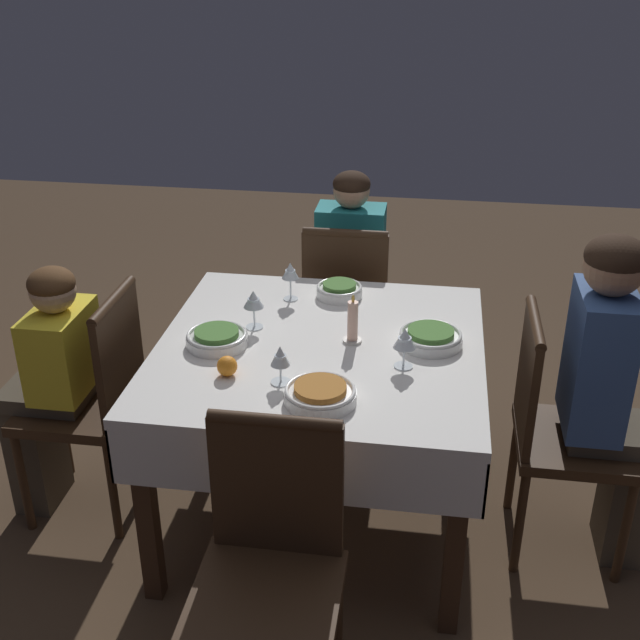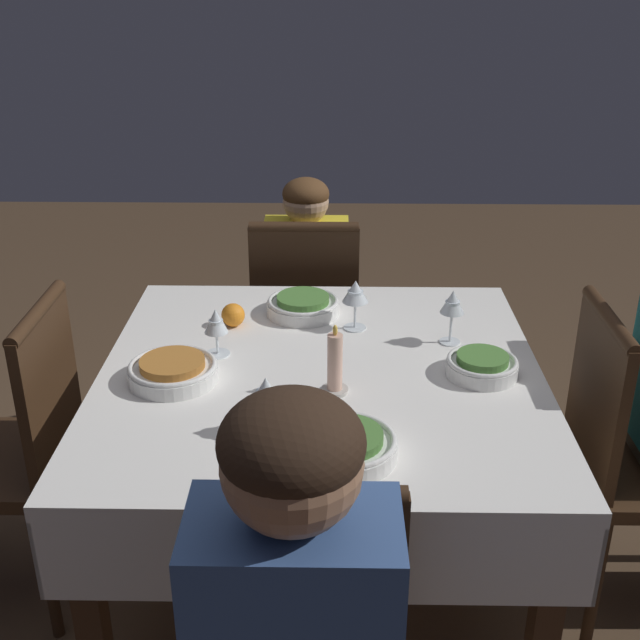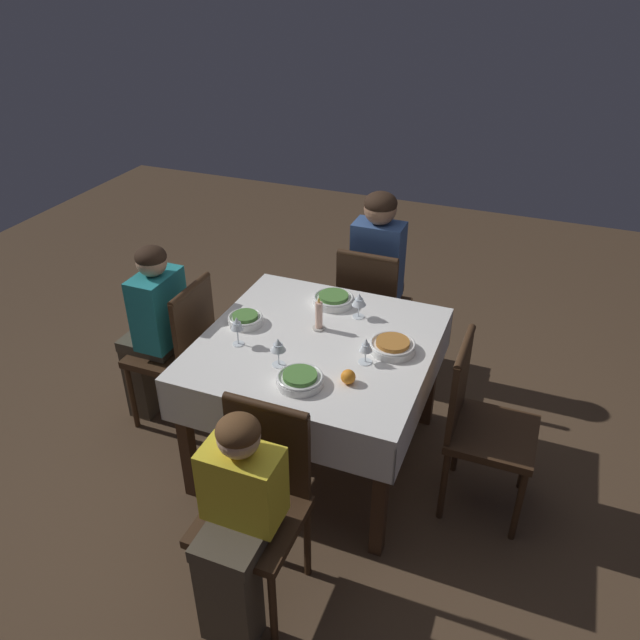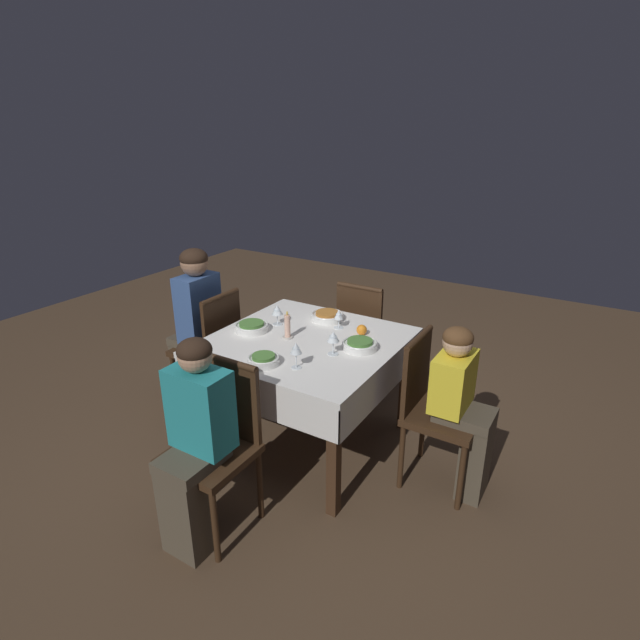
# 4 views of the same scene
# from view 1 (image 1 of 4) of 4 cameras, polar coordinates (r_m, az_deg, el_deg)

# --- Properties ---
(ground_plane) EXTENTS (8.00, 8.00, 0.00)m
(ground_plane) POSITION_cam_1_polar(r_m,az_deg,el_deg) (3.18, 0.00, -13.58)
(ground_plane) COLOR #4C3826
(dining_table) EXTENTS (1.12, 1.12, 0.74)m
(dining_table) POSITION_cam_1_polar(r_m,az_deg,el_deg) (2.81, 0.01, -3.38)
(dining_table) COLOR white
(dining_table) RESTS_ON ground_plane
(chair_south) EXTENTS (0.40, 0.40, 0.91)m
(chair_south) POSITION_cam_1_polar(r_m,az_deg,el_deg) (2.87, 16.47, -7.14)
(chair_south) COLOR #382314
(chair_south) RESTS_ON ground_plane
(chair_north) EXTENTS (0.40, 0.40, 0.91)m
(chair_north) POSITION_cam_1_polar(r_m,az_deg,el_deg) (3.04, -15.75, -5.07)
(chair_north) COLOR #382314
(chair_north) RESTS_ON ground_plane
(chair_east) EXTENTS (0.40, 0.40, 0.91)m
(chair_east) POSITION_cam_1_polar(r_m,az_deg,el_deg) (3.59, 1.96, 1.09)
(chair_east) COLOR #382314
(chair_east) RESTS_ON ground_plane
(chair_west) EXTENTS (0.40, 0.40, 0.91)m
(chair_west) POSITION_cam_1_polar(r_m,az_deg,el_deg) (2.24, -3.60, -16.94)
(chair_west) COLOR #382314
(chair_west) RESTS_ON ground_plane
(person_adult_denim) EXTENTS (0.30, 0.34, 1.20)m
(person_adult_denim) POSITION_cam_1_polar(r_m,az_deg,el_deg) (2.81, 19.91, -4.34)
(person_adult_denim) COLOR #4C4233
(person_adult_denim) RESTS_ON ground_plane
(person_child_yellow) EXTENTS (0.30, 0.33, 1.00)m
(person_child_yellow) POSITION_cam_1_polar(r_m,az_deg,el_deg) (3.09, -18.65, -4.09)
(person_child_yellow) COLOR #4C4233
(person_child_yellow) RESTS_ON ground_plane
(person_child_teal) EXTENTS (0.33, 0.30, 1.09)m
(person_child_teal) POSITION_cam_1_polar(r_m,az_deg,el_deg) (3.70, 2.27, 3.41)
(person_child_teal) COLOR #4C4233
(person_child_teal) RESTS_ON ground_plane
(bowl_south) EXTENTS (0.22, 0.22, 0.06)m
(bowl_south) POSITION_cam_1_polar(r_m,az_deg,el_deg) (2.78, 7.86, -1.21)
(bowl_south) COLOR white
(bowl_south) RESTS_ON dining_table
(wine_glass_south) EXTENTS (0.07, 0.07, 0.14)m
(wine_glass_south) POSITION_cam_1_polar(r_m,az_deg,el_deg) (2.59, 6.04, -1.40)
(wine_glass_south) COLOR white
(wine_glass_south) RESTS_ON dining_table
(bowl_north) EXTENTS (0.21, 0.21, 0.06)m
(bowl_north) POSITION_cam_1_polar(r_m,az_deg,el_deg) (2.77, -7.35, -1.27)
(bowl_north) COLOR white
(bowl_north) RESTS_ON dining_table
(wine_glass_north) EXTENTS (0.07, 0.07, 0.14)m
(wine_glass_north) POSITION_cam_1_polar(r_m,az_deg,el_deg) (2.84, -4.75, 1.38)
(wine_glass_north) COLOR white
(wine_glass_north) RESTS_ON dining_table
(bowl_east) EXTENTS (0.18, 0.18, 0.06)m
(bowl_east) POSITION_cam_1_polar(r_m,az_deg,el_deg) (3.10, 1.39, 2.16)
(bowl_east) COLOR white
(bowl_east) RESTS_ON dining_table
(wine_glass_east) EXTENTS (0.06, 0.06, 0.15)m
(wine_glass_east) POSITION_cam_1_polar(r_m,az_deg,el_deg) (3.05, -2.13, 3.42)
(wine_glass_east) COLOR white
(wine_glass_east) RESTS_ON dining_table
(bowl_west) EXTENTS (0.22, 0.22, 0.06)m
(bowl_west) POSITION_cam_1_polar(r_m,az_deg,el_deg) (2.43, 0.02, -5.26)
(bowl_west) COLOR white
(bowl_west) RESTS_ON dining_table
(wine_glass_west) EXTENTS (0.06, 0.06, 0.13)m
(wine_glass_west) POSITION_cam_1_polar(r_m,az_deg,el_deg) (2.50, -2.84, -2.69)
(wine_glass_west) COLOR white
(wine_glass_west) RESTS_ON dining_table
(candle_centerpiece) EXTENTS (0.07, 0.07, 0.18)m
(candle_centerpiece) POSITION_cam_1_polar(r_m,az_deg,el_deg) (2.75, 2.33, -0.29)
(candle_centerpiece) COLOR beige
(candle_centerpiece) RESTS_ON dining_table
(orange_fruit) EXTENTS (0.07, 0.07, 0.07)m
(orange_fruit) POSITION_cam_1_polar(r_m,az_deg,el_deg) (2.58, -6.62, -3.27)
(orange_fruit) COLOR orange
(orange_fruit) RESTS_ON dining_table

